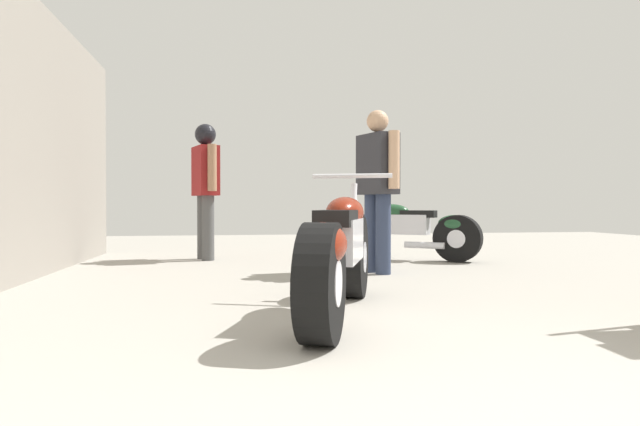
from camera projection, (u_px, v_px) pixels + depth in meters
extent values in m
plane|color=#9E998E|center=(345.00, 290.00, 4.49)|extent=(17.70, 17.70, 0.00)
cylinder|color=black|center=(353.00, 257.00, 4.14)|extent=(0.38, 0.66, 0.63)
cylinder|color=silver|center=(353.00, 257.00, 4.14)|extent=(0.26, 0.29, 0.24)
cylinder|color=black|center=(321.00, 283.00, 2.73)|extent=(0.38, 0.66, 0.63)
cylinder|color=silver|center=(321.00, 283.00, 2.73)|extent=(0.26, 0.29, 0.24)
cube|color=silver|center=(340.00, 240.00, 3.44)|extent=(0.44, 0.68, 0.28)
ellipsoid|color=maroon|center=(345.00, 213.00, 3.65)|extent=(0.41, 0.57, 0.22)
cube|color=black|center=(336.00, 218.00, 3.26)|extent=(0.36, 0.52, 0.10)
ellipsoid|color=maroon|center=(323.00, 244.00, 2.78)|extent=(0.39, 0.50, 0.24)
cylinder|color=silver|center=(353.00, 219.00, 4.10)|extent=(0.13, 0.25, 0.57)
cylinder|color=silver|center=(352.00, 176.00, 4.06)|extent=(0.59, 0.24, 0.04)
cylinder|color=silver|center=(311.00, 288.00, 3.17)|extent=(0.27, 0.54, 0.09)
cylinder|color=black|center=(358.00, 236.00, 7.36)|extent=(0.62, 0.52, 0.60)
cylinder|color=silver|center=(358.00, 236.00, 7.36)|extent=(0.32, 0.31, 0.23)
cylinder|color=black|center=(458.00, 238.00, 6.76)|extent=(0.62, 0.52, 0.60)
cylinder|color=silver|center=(458.00, 238.00, 6.76)|extent=(0.32, 0.31, 0.23)
cube|color=silver|center=(406.00, 224.00, 7.06)|extent=(0.62, 0.53, 0.26)
ellipsoid|color=#1E4728|center=(391.00, 212.00, 7.14)|extent=(0.54, 0.48, 0.21)
cube|color=black|center=(419.00, 214.00, 6.98)|extent=(0.49, 0.43, 0.09)
ellipsoid|color=#1E4728|center=(454.00, 224.00, 6.78)|extent=(0.48, 0.44, 0.23)
cylinder|color=silver|center=(361.00, 216.00, 7.34)|extent=(0.22, 0.18, 0.55)
cylinder|color=silver|center=(364.00, 192.00, 7.32)|extent=(0.37, 0.50, 0.03)
cylinder|color=silver|center=(424.00, 245.00, 6.82)|extent=(0.47, 0.37, 0.08)
cylinder|color=#2D3851|center=(383.00, 234.00, 5.55)|extent=(0.21, 0.21, 0.84)
cylinder|color=#2D3851|center=(372.00, 233.00, 5.73)|extent=(0.21, 0.21, 0.84)
cube|color=#2D2D33|center=(378.00, 164.00, 5.63)|extent=(0.39, 0.52, 0.64)
cylinder|color=tan|center=(394.00, 160.00, 5.38)|extent=(0.15, 0.15, 0.59)
cylinder|color=tan|center=(362.00, 164.00, 5.88)|extent=(0.15, 0.15, 0.59)
sphere|color=tan|center=(378.00, 121.00, 5.62)|extent=(0.23, 0.23, 0.23)
cylinder|color=#4C4C4C|center=(203.00, 227.00, 7.14)|extent=(0.21, 0.21, 0.86)
cylinder|color=#4C4C4C|center=(208.00, 228.00, 6.96)|extent=(0.21, 0.21, 0.86)
cube|color=maroon|center=(205.00, 171.00, 7.04)|extent=(0.40, 0.53, 0.66)
cylinder|color=#9E7051|center=(199.00, 170.00, 7.30)|extent=(0.15, 0.15, 0.60)
cylinder|color=#9E7051|center=(212.00, 168.00, 6.78)|extent=(0.15, 0.15, 0.60)
sphere|color=black|center=(205.00, 136.00, 7.03)|extent=(0.24, 0.24, 0.24)
sphere|color=black|center=(205.00, 134.00, 7.03)|extent=(0.28, 0.28, 0.28)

